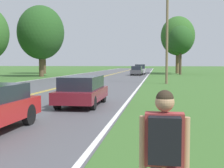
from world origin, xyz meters
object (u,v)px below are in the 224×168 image
at_px(car_dark_grey_hatchback_mid_near, 137,70).
at_px(tree_behind_sign, 41,33).
at_px(tree_far_back, 178,36).
at_px(car_maroon_hatchback_approaching, 82,90).
at_px(tree_mid_treeline, 181,40).
at_px(hitchhiker_person, 164,148).
at_px(car_silver_van_mid_far, 140,69).
at_px(tree_left_verge, 44,37).

bearing_deg(car_dark_grey_hatchback_mid_near, tree_behind_sign, -61.21).
distance_m(tree_far_back, car_maroon_hatchback_approaching, 48.04).
relative_size(tree_mid_treeline, tree_far_back, 0.78).
height_order(car_maroon_hatchback_approaching, car_dark_grey_hatchback_mid_near, car_dark_grey_hatchback_mid_near).
relative_size(tree_behind_sign, car_dark_grey_hatchback_mid_near, 2.44).
relative_size(hitchhiker_person, car_dark_grey_hatchback_mid_near, 0.40).
height_order(tree_far_back, car_silver_van_mid_far, tree_far_back).
distance_m(hitchhiker_person, tree_mid_treeline, 52.30).
bearing_deg(car_maroon_hatchback_approaching, tree_left_verge, -157.53).
bearing_deg(car_silver_van_mid_far, car_dark_grey_hatchback_mid_near, -3.72).
distance_m(tree_mid_treeline, car_dark_grey_hatchback_mid_near, 9.81).
bearing_deg(tree_mid_treeline, tree_left_verge, 176.77).
distance_m(tree_left_verge, tree_far_back, 25.57).
distance_m(car_maroon_hatchback_approaching, car_silver_van_mid_far, 42.60).
bearing_deg(hitchhiker_person, tree_behind_sign, 23.45).
relative_size(tree_behind_sign, tree_far_back, 0.96).
height_order(tree_behind_sign, car_silver_van_mid_far, tree_behind_sign).
relative_size(hitchhiker_person, tree_behind_sign, 0.16).
relative_size(tree_left_verge, car_silver_van_mid_far, 2.20).
height_order(tree_left_verge, tree_behind_sign, tree_left_verge).
bearing_deg(car_dark_grey_hatchback_mid_near, tree_left_verge, -104.61).
bearing_deg(car_maroon_hatchback_approaching, car_dark_grey_hatchback_mid_near, 179.45).
distance_m(hitchhiker_person, car_silver_van_mid_far, 53.48).
height_order(tree_left_verge, car_silver_van_mid_far, tree_left_verge).
relative_size(hitchhiker_person, tree_left_verge, 0.16).
bearing_deg(tree_left_verge, car_maroon_hatchback_approaching, -67.24).
bearing_deg(tree_left_verge, tree_far_back, 10.08).
distance_m(tree_far_back, car_dark_grey_hatchback_mid_near, 13.75).
height_order(tree_behind_sign, car_maroon_hatchback_approaching, tree_behind_sign).
bearing_deg(car_silver_van_mid_far, tree_behind_sign, -49.93).
distance_m(tree_mid_treeline, tree_far_back, 6.02).
relative_size(car_dark_grey_hatchback_mid_near, car_silver_van_mid_far, 0.89).
bearing_deg(car_silver_van_mid_far, car_maroon_hatchback_approaching, -1.87).
height_order(tree_mid_treeline, car_silver_van_mid_far, tree_mid_treeline).
relative_size(tree_left_verge, car_maroon_hatchback_approaching, 2.50).
relative_size(car_maroon_hatchback_approaching, car_silver_van_mid_far, 0.88).
height_order(tree_behind_sign, car_dark_grey_hatchback_mid_near, tree_behind_sign).
bearing_deg(car_dark_grey_hatchback_mid_near, car_maroon_hatchback_approaching, 1.76).
relative_size(tree_left_verge, tree_mid_treeline, 1.26).
height_order(tree_behind_sign, tree_mid_treeline, tree_behind_sign).
height_order(car_dark_grey_hatchback_mid_near, car_silver_van_mid_far, car_silver_van_mid_far).
relative_size(hitchhiker_person, tree_far_back, 0.16).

